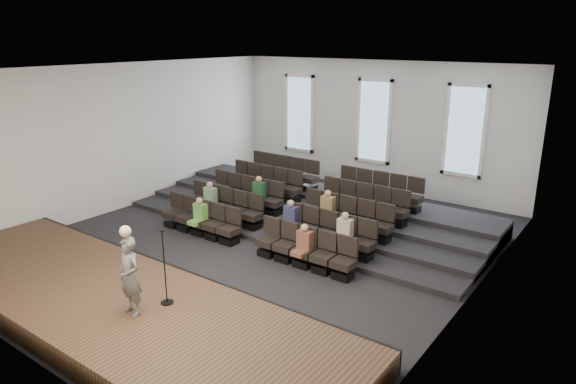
% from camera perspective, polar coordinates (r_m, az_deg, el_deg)
% --- Properties ---
extents(ground, '(14.00, 14.00, 0.00)m').
position_cam_1_polar(ground, '(15.25, -2.97, -5.64)').
color(ground, black).
rests_on(ground, ground).
extents(ceiling, '(12.00, 14.00, 0.02)m').
position_cam_1_polar(ceiling, '(14.10, -3.29, 13.50)').
color(ceiling, white).
rests_on(ceiling, ground).
extents(wall_back, '(12.00, 0.04, 5.00)m').
position_cam_1_polar(wall_back, '(20.29, 9.59, 7.23)').
color(wall_back, silver).
rests_on(wall_back, ground).
extents(wall_front, '(12.00, 0.04, 5.00)m').
position_cam_1_polar(wall_front, '(10.29, -28.69, -4.28)').
color(wall_front, silver).
rests_on(wall_front, ground).
extents(wall_left, '(0.04, 14.00, 5.00)m').
position_cam_1_polar(wall_left, '(18.79, -17.60, 5.90)').
color(wall_left, silver).
rests_on(wall_left, ground).
extents(wall_right, '(0.04, 14.00, 5.00)m').
position_cam_1_polar(wall_right, '(11.76, 20.29, -0.72)').
color(wall_right, silver).
rests_on(wall_right, ground).
extents(stage, '(11.80, 3.60, 0.50)m').
position_cam_1_polar(stage, '(12.02, -18.80, -11.83)').
color(stage, '#4C3320').
rests_on(stage, ground).
extents(stage_lip, '(11.80, 0.06, 0.52)m').
position_cam_1_polar(stage_lip, '(12.97, -12.40, -9.08)').
color(stage_lip, black).
rests_on(stage_lip, ground).
extents(risers, '(11.80, 4.80, 0.60)m').
position_cam_1_polar(risers, '(17.59, 3.53, -1.83)').
color(risers, black).
rests_on(risers, ground).
extents(seating_rows, '(6.80, 4.70, 1.67)m').
position_cam_1_polar(seating_rows, '(16.15, 0.43, -1.72)').
color(seating_rows, black).
rests_on(seating_rows, ground).
extents(windows, '(8.44, 0.10, 3.24)m').
position_cam_1_polar(windows, '(20.19, 9.53, 7.76)').
color(windows, white).
rests_on(windows, wall_back).
extents(audience, '(5.45, 2.64, 1.10)m').
position_cam_1_polar(audience, '(15.22, -1.65, -2.32)').
color(audience, '#63AB44').
rests_on(audience, seating_rows).
extents(speaker, '(0.63, 0.44, 1.62)m').
position_cam_1_polar(speaker, '(10.73, -17.17, -8.94)').
color(speaker, '#595755').
rests_on(speaker, stage).
extents(mic_stand, '(0.28, 0.28, 1.65)m').
position_cam_1_polar(mic_stand, '(11.06, -13.44, -9.66)').
color(mic_stand, black).
rests_on(mic_stand, stage).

